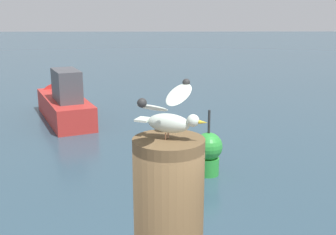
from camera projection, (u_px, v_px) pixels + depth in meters
seagull at (169, 114)px, 2.14m from camera, size 0.38×0.60×0.27m
boat_red at (62, 102)px, 12.68m from camera, size 2.63×4.27×1.67m
channel_buoy at (208, 152)px, 8.26m from camera, size 0.56×0.56×1.33m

